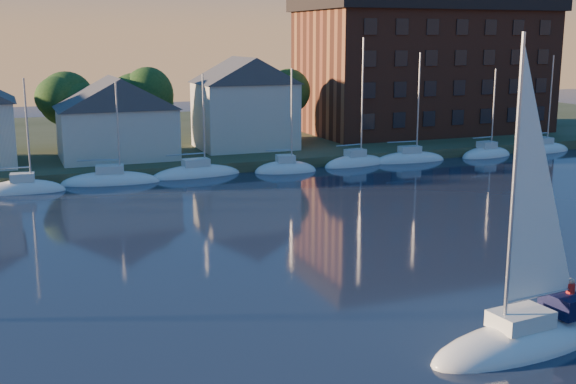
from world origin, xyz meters
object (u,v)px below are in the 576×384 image
clubhouse_east (245,102)px  condo_block (424,62)px  hero_sailboat (522,334)px  clubhouse_centre (116,117)px

clubhouse_east → condo_block: condo_block is taller
clubhouse_east → hero_sailboat: (-4.70, -51.64, -5.41)m
condo_block → clubhouse_centre: bearing=-168.8°
clubhouse_east → hero_sailboat: hero_sailboat is taller
clubhouse_east → hero_sailboat: 52.13m
clubhouse_centre → condo_block: (40.00, 7.95, 4.66)m
clubhouse_east → condo_block: bearing=12.9°
clubhouse_centre → condo_block: bearing=11.2°
clubhouse_centre → condo_block: 41.05m
clubhouse_centre → clubhouse_east: size_ratio=1.10×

